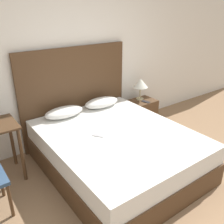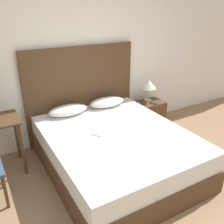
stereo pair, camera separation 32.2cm
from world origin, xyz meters
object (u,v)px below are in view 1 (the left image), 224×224
object	(u,v)px
phone_on_bed	(99,135)
bed	(117,151)
table_lamp	(140,84)
nightstand	(142,113)
phone_on_nightstand	(146,102)

from	to	relation	value
phone_on_bed	bed	bearing A→B (deg)	-14.47
phone_on_bed	table_lamp	distance (m)	1.65
bed	nightstand	xyz separation A→B (m)	(1.19, 0.79, -0.03)
phone_on_bed	phone_on_nightstand	world-z (taller)	phone_on_bed
bed	phone_on_nightstand	distance (m)	1.38
phone_on_bed	table_lamp	size ratio (longest dim) A/B	0.42
bed	phone_on_nightstand	xyz separation A→B (m)	(1.18, 0.69, 0.22)
bed	table_lamp	bearing A→B (deg)	36.14
nightstand	phone_on_nightstand	world-z (taller)	phone_on_nightstand
table_lamp	bed	bearing A→B (deg)	-143.86
bed	phone_on_bed	bearing A→B (deg)	165.53
bed	phone_on_bed	xyz separation A→B (m)	(-0.24, 0.06, 0.29)
bed	phone_on_bed	size ratio (longest dim) A/B	12.89
bed	nightstand	bearing A→B (deg)	33.44
bed	nightstand	size ratio (longest dim) A/B	4.33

